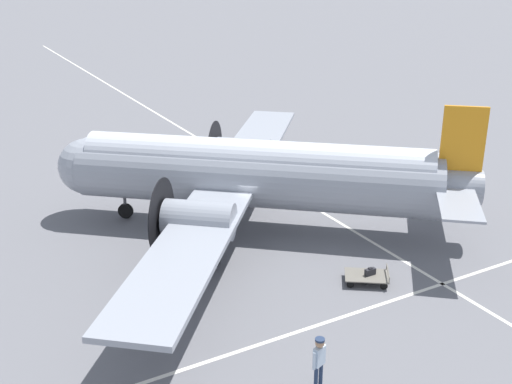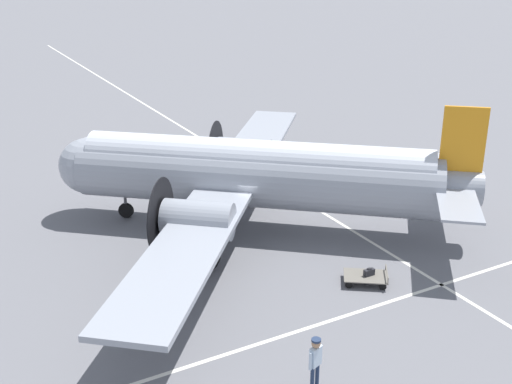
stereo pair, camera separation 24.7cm
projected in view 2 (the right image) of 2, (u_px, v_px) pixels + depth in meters
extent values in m
plane|color=slate|center=(256.00, 228.00, 28.70)|extent=(300.00, 300.00, 0.00)
cube|color=silver|center=(364.00, 310.00, 22.30)|extent=(120.00, 0.16, 0.01)
cube|color=silver|center=(323.00, 212.00, 30.31)|extent=(0.16, 120.00, 0.01)
cylinder|color=#9399A3|center=(256.00, 177.00, 27.82)|extent=(13.77, 12.11, 2.65)
cylinder|color=silver|center=(256.00, 161.00, 27.55)|extent=(12.67, 11.00, 1.86)
sphere|color=#9399A3|center=(87.00, 166.00, 29.22)|extent=(2.52, 2.52, 2.52)
cylinder|color=#9399A3|center=(443.00, 186.00, 26.37)|extent=(3.29, 3.08, 1.46)
cube|color=orange|center=(463.00, 144.00, 25.59)|extent=(1.41, 1.21, 3.05)
cube|color=#9399A3|center=(453.00, 184.00, 26.25)|extent=(6.27, 7.08, 0.10)
cube|color=#9399A3|center=(230.00, 182.00, 28.14)|extent=(17.81, 20.65, 0.20)
cylinder|color=#9399A3|center=(198.00, 219.00, 24.33)|extent=(2.99, 2.84, 1.46)
cylinder|color=black|center=(161.00, 216.00, 24.59)|extent=(1.99, 2.38, 3.06)
sphere|color=black|center=(158.00, 216.00, 24.61)|extent=(0.51, 0.51, 0.51)
cylinder|color=#9399A3|center=(244.00, 153.00, 32.04)|extent=(2.99, 2.84, 1.46)
cylinder|color=black|center=(216.00, 151.00, 32.30)|extent=(1.99, 2.38, 3.06)
sphere|color=black|center=(213.00, 151.00, 32.33)|extent=(0.51, 0.51, 0.51)
cylinder|color=#4C4C51|center=(206.00, 246.00, 24.67)|extent=(0.18, 0.18, 0.98)
cylinder|color=black|center=(206.00, 257.00, 24.85)|extent=(1.04, 0.94, 1.10)
cylinder|color=#4C4C51|center=(250.00, 173.00, 32.38)|extent=(0.18, 0.18, 0.98)
cylinder|color=black|center=(250.00, 182.00, 32.56)|extent=(1.04, 0.94, 1.10)
cylinder|color=#4C4C51|center=(125.00, 202.00, 29.50)|extent=(0.14, 0.14, 0.88)
cylinder|color=black|center=(126.00, 210.00, 29.66)|extent=(0.65, 0.59, 0.70)
cylinder|color=navy|center=(312.00, 379.00, 18.16)|extent=(0.12, 0.12, 0.79)
cylinder|color=navy|center=(317.00, 375.00, 18.32)|extent=(0.12, 0.12, 0.79)
cube|color=silver|center=(316.00, 356.00, 17.99)|extent=(0.42, 0.30, 0.59)
sphere|color=tan|center=(316.00, 343.00, 17.83)|extent=(0.26, 0.26, 0.26)
cylinder|color=silver|center=(310.00, 361.00, 17.84)|extent=(0.09, 0.09, 0.56)
cylinder|color=silver|center=(321.00, 354.00, 18.17)|extent=(0.09, 0.09, 0.56)
cube|color=navy|center=(313.00, 353.00, 18.02)|extent=(0.05, 0.02, 0.38)
cylinder|color=navy|center=(316.00, 340.00, 17.79)|extent=(0.35, 0.35, 0.07)
cube|color=#232328|center=(369.00, 276.00, 23.96)|extent=(0.42, 0.17, 0.57)
cube|color=black|center=(369.00, 269.00, 23.85)|extent=(0.15, 0.12, 0.02)
cube|color=#6B665B|center=(365.00, 276.00, 23.94)|extent=(1.96, 1.84, 0.04)
cube|color=#6B665B|center=(387.00, 271.00, 23.77)|extent=(0.67, 0.93, 0.04)
cylinder|color=#6B665B|center=(388.00, 281.00, 23.33)|extent=(0.04, 0.04, 0.22)
cylinder|color=#6B665B|center=(386.00, 267.00, 24.30)|extent=(0.04, 0.04, 0.22)
cylinder|color=black|center=(349.00, 285.00, 23.65)|extent=(0.26, 0.21, 0.28)
cylinder|color=black|center=(348.00, 273.00, 24.47)|extent=(0.26, 0.21, 0.28)
cylinder|color=black|center=(383.00, 287.00, 23.52)|extent=(0.26, 0.21, 0.28)
cylinder|color=black|center=(381.00, 275.00, 24.35)|extent=(0.26, 0.21, 0.28)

